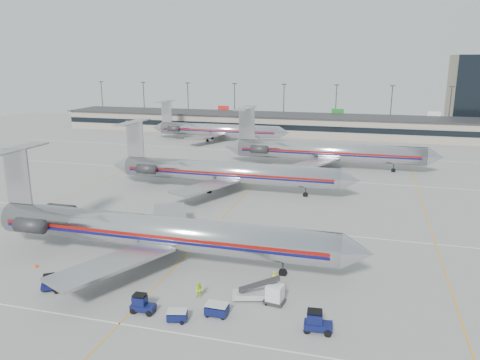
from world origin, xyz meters
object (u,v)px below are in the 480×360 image
(tug_center, at_px, (142,304))
(uld_container, at_px, (275,294))
(belt_loader, at_px, (254,294))
(jet_second_row, at_px, (224,172))
(jet_foreground, at_px, (153,231))

(tug_center, bearing_deg, uld_container, 21.11)
(tug_center, relative_size, uld_container, 1.11)
(belt_loader, bearing_deg, tug_center, -167.50)
(jet_second_row, xyz_separation_m, uld_container, (17.25, -37.94, -2.57))
(jet_second_row, height_order, belt_loader, jet_second_row)
(uld_container, bearing_deg, jet_foreground, 167.91)
(jet_foreground, xyz_separation_m, tug_center, (4.20, -11.30, -2.86))
(jet_second_row, xyz_separation_m, belt_loader, (15.05, -37.77, -2.88))
(jet_foreground, relative_size, belt_loader, 9.94)
(jet_second_row, relative_size, tug_center, 20.21)
(tug_center, height_order, uld_container, uld_container)
(uld_container, bearing_deg, belt_loader, -175.27)
(tug_center, height_order, belt_loader, belt_loader)
(belt_loader, bearing_deg, jet_foreground, 140.32)
(tug_center, bearing_deg, jet_foreground, 108.51)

